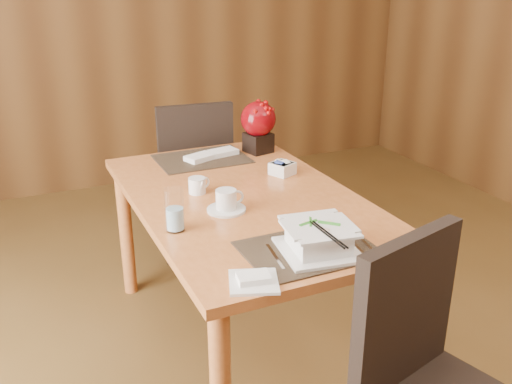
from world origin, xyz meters
name	(u,v)px	position (x,y,z in m)	size (l,w,h in m)	color
back_wall	(115,5)	(0.00, 3.00, 1.40)	(5.00, 0.02, 2.80)	brown
dining_table	(245,217)	(0.00, 0.60, 0.65)	(0.90, 1.50, 0.75)	#C66F37
placemat_near	(309,250)	(0.00, 0.05, 0.75)	(0.45, 0.33, 0.01)	black
placemat_far	(202,159)	(0.00, 1.15, 0.75)	(0.45, 0.33, 0.01)	black
soup_setting	(319,239)	(0.02, 0.02, 0.80)	(0.29, 0.29, 0.10)	white
coffee_cup	(226,202)	(-0.13, 0.49, 0.79)	(0.16, 0.16, 0.09)	white
water_glass	(175,210)	(-0.37, 0.40, 0.83)	(0.07, 0.07, 0.16)	white
creamer_jug	(197,186)	(-0.17, 0.72, 0.78)	(0.10, 0.10, 0.07)	white
sugar_caddy	(282,168)	(0.27, 0.78, 0.78)	(0.10, 0.10, 0.06)	white
berry_decor	(258,124)	(0.31, 1.15, 0.90)	(0.18, 0.18, 0.27)	black
napkins_far	(213,154)	(0.06, 1.15, 0.77)	(0.28, 0.10, 0.03)	white
bread_plate	(254,282)	(-0.26, -0.07, 0.76)	(0.15, 0.15, 0.01)	white
near_chair	(432,378)	(0.14, -0.46, 0.54)	(0.55, 0.55, 0.96)	black
far_chair	(193,170)	(0.09, 1.58, 0.54)	(0.49, 0.49, 0.96)	black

